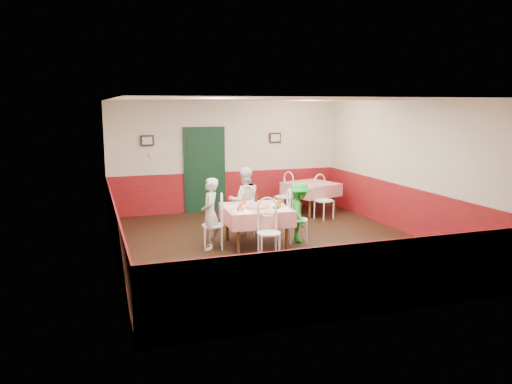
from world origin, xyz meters
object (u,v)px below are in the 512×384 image
object	(u,v)px
chair_right	(297,220)
main_table	(256,226)
glass_c	(244,200)
chair_second_a	(283,197)
diner_left	(210,214)
diner_far	(244,201)
beer_bottle	(256,197)
chair_far	(245,213)
chair_second_b	(324,200)
second_table	(311,198)
glass_a	(241,207)
glass_b	(279,204)
chair_near	(269,233)
chair_left	(213,225)
diner_right	(300,212)
wallet	(276,208)
pizza	(257,207)

from	to	relation	value
chair_right	main_table	bearing A→B (deg)	100.23
glass_c	chair_second_a	bearing A→B (deg)	50.30
diner_left	diner_far	world-z (taller)	diner_far
chair_right	beer_bottle	distance (m)	0.94
chair_far	chair_second_b	bearing A→B (deg)	-156.96
chair_second_a	diner_far	world-z (taller)	diner_far
chair_second_a	chair_second_b	bearing A→B (deg)	26.95
second_table	chair_right	bearing A→B (deg)	-120.48
glass_a	glass_b	world-z (taller)	glass_b
chair_right	chair_near	bearing A→B (deg)	145.23
chair_left	beer_bottle	xyz separation A→B (m)	(0.98, 0.37, 0.42)
glass_c	diner_right	bearing A→B (deg)	-23.10
glass_a	wallet	xyz separation A→B (m)	(0.68, -0.06, -0.05)
diner_left	diner_far	xyz separation A→B (m)	(0.95, 0.85, 0.03)
chair_right	beer_bottle	bearing A→B (deg)	70.67
chair_second_a	glass_b	xyz separation A→B (m)	(-1.13, -2.60, 0.39)
second_table	chair_near	size ratio (longest dim) A/B	1.24
chair_left	chair_near	world-z (taller)	same
glass_a	beer_bottle	xyz separation A→B (m)	(0.52, 0.65, 0.05)
chair_far	beer_bottle	bearing A→B (deg)	106.08
chair_right	wallet	xyz separation A→B (m)	(-0.55, -0.25, 0.32)
wallet	glass_a	bearing A→B (deg)	177.99
chair_second_b	glass_b	world-z (taller)	glass_b
main_table	pizza	bearing A→B (deg)	-91.34
diner_left	chair_right	bearing A→B (deg)	103.71
diner_left	diner_far	bearing A→B (deg)	148.71
glass_b	chair_second_a	bearing A→B (deg)	66.52
pizza	diner_left	bearing A→B (deg)	172.02
main_table	chair_near	xyz separation A→B (m)	(-0.04, -0.85, 0.08)
chair_far	pizza	size ratio (longest dim) A/B	2.16
chair_second_a	pizza	xyz separation A→B (m)	(-1.51, -2.43, 0.32)
beer_bottle	glass_c	bearing A→B (deg)	-175.10
glass_a	diner_left	bearing A→B (deg)	151.16
second_table	pizza	bearing A→B (deg)	-132.91
diner_right	diner_far	bearing A→B (deg)	59.39
chair_second_a	diner_right	size ratio (longest dim) A/B	0.75
main_table	diner_right	distance (m)	0.93
pizza	glass_a	size ratio (longest dim) A/B	3.38
chair_left	glass_b	world-z (taller)	glass_b
pizza	chair_second_b	bearing A→B (deg)	36.65
chair_right	diner_far	distance (m)	1.26
chair_far	pizza	distance (m)	0.98
chair_right	wallet	bearing A→B (deg)	127.99
chair_right	chair_second_a	size ratio (longest dim) A/B	1.00
glass_b	glass_c	world-z (taller)	glass_b
diner_right	glass_a	bearing A→B (deg)	115.84
chair_near	glass_c	world-z (taller)	chair_near
chair_left	diner_far	size ratio (longest dim) A/B	0.63
chair_second_b	glass_c	distance (m)	2.70
chair_second_b	chair_near	bearing A→B (deg)	-151.26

